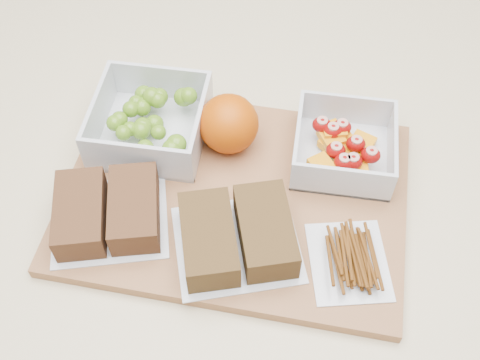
{
  "coord_description": "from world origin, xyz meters",
  "views": [
    {
      "loc": [
        0.05,
        -0.45,
        1.53
      ],
      "look_at": [
        -0.01,
        -0.01,
        0.93
      ],
      "focal_mm": 45.0,
      "sensor_mm": 36.0,
      "label": 1
    }
  ],
  "objects": [
    {
      "name": "counter",
      "position": [
        0.0,
        0.0,
        0.45
      ],
      "size": [
        1.2,
        0.9,
        0.9
      ],
      "primitive_type": "cube",
      "color": "beige",
      "rests_on": "ground"
    },
    {
      "name": "cutting_board",
      "position": [
        -0.02,
        -0.03,
        0.91
      ],
      "size": [
        0.43,
        0.32,
        0.02
      ],
      "primitive_type": "cube",
      "rotation": [
        0.0,
        0.0,
        -0.04
      ],
      "color": "#9D6840",
      "rests_on": "counter"
    },
    {
      "name": "grape_container",
      "position": [
        -0.14,
        0.05,
        0.94
      ],
      "size": [
        0.14,
        0.14,
        0.06
      ],
      "color": "silver",
      "rests_on": "cutting_board"
    },
    {
      "name": "fruit_container",
      "position": [
        0.11,
        0.05,
        0.94
      ],
      "size": [
        0.12,
        0.12,
        0.05
      ],
      "color": "silver",
      "rests_on": "cutting_board"
    },
    {
      "name": "orange",
      "position": [
        -0.04,
        0.05,
        0.95
      ],
      "size": [
        0.08,
        0.08,
        0.08
      ],
      "primitive_type": "sphere",
      "color": "#C54C04",
      "rests_on": "cutting_board"
    },
    {
      "name": "sandwich_bag_left",
      "position": [
        -0.16,
        -0.09,
        0.94
      ],
      "size": [
        0.16,
        0.15,
        0.04
      ],
      "color": "silver",
      "rests_on": "cutting_board"
    },
    {
      "name": "sandwich_bag_center",
      "position": [
        -0.0,
        -0.1,
        0.94
      ],
      "size": [
        0.17,
        0.16,
        0.04
      ],
      "color": "silver",
      "rests_on": "cutting_board"
    },
    {
      "name": "pretzel_bag",
      "position": [
        0.13,
        -0.1,
        0.93
      ],
      "size": [
        0.11,
        0.12,
        0.02
      ],
      "color": "silver",
      "rests_on": "cutting_board"
    }
  ]
}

